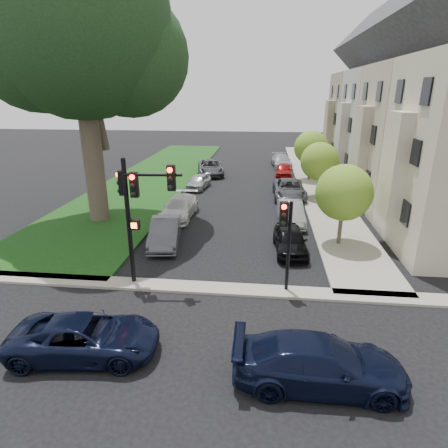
# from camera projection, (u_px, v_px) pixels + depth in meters

# --- Properties ---
(ground) EXTENTS (140.00, 140.00, 0.00)m
(ground) POSITION_uv_depth(u_px,v_px,m) (210.00, 315.00, 14.52)
(ground) COLOR black
(ground) RESTS_ON ground
(grass_strip) EXTENTS (8.00, 44.00, 0.12)m
(grass_strip) POSITION_uv_depth(u_px,v_px,m) (156.00, 176.00, 37.89)
(grass_strip) COLOR black
(grass_strip) RESTS_ON ground
(sidewalk_right) EXTENTS (3.50, 44.00, 0.12)m
(sidewalk_right) POSITION_uv_depth(u_px,v_px,m) (314.00, 180.00, 36.29)
(sidewalk_right) COLOR gray
(sidewalk_right) RESTS_ON ground
(sidewalk_cross) EXTENTS (60.00, 1.00, 0.12)m
(sidewalk_cross) POSITION_uv_depth(u_px,v_px,m) (217.00, 288.00, 16.38)
(sidewalk_cross) COLOR gray
(sidewalk_cross) RESTS_ON ground
(house_b) EXTENTS (7.70, 7.55, 15.97)m
(house_b) POSITION_uv_depth(u_px,v_px,m) (422.00, 111.00, 25.44)
(house_b) COLOR #9C978C
(house_b) RESTS_ON ground
(house_c) EXTENTS (7.70, 7.55, 15.97)m
(house_c) POSITION_uv_depth(u_px,v_px,m) (389.00, 107.00, 32.46)
(house_c) COLOR beige
(house_c) RESTS_ON ground
(house_d) EXTENTS (7.70, 7.55, 15.97)m
(house_d) POSITION_uv_depth(u_px,v_px,m) (367.00, 104.00, 39.48)
(house_d) COLOR gray
(house_d) RESTS_ON ground
(eucalyptus) EXTENTS (12.26, 11.12, 17.37)m
(eucalyptus) POSITION_uv_depth(u_px,v_px,m) (76.00, 23.00, 21.22)
(eucalyptus) COLOR #413A2B
(eucalyptus) RESTS_ON ground
(small_tree_a) EXTENTS (3.06, 3.06, 4.59)m
(small_tree_a) POSITION_uv_depth(u_px,v_px,m) (344.00, 193.00, 20.11)
(small_tree_a) COLOR #413A2B
(small_tree_a) RESTS_ON ground
(small_tree_b) EXTENTS (2.99, 2.99, 4.49)m
(small_tree_b) POSITION_uv_depth(u_px,v_px,m) (320.00, 161.00, 29.39)
(small_tree_b) COLOR #413A2B
(small_tree_b) RESTS_ON ground
(small_tree_c) EXTENTS (3.17, 3.17, 4.76)m
(small_tree_c) POSITION_uv_depth(u_px,v_px,m) (311.00, 148.00, 35.34)
(small_tree_c) COLOR #413A2B
(small_tree_c) RESTS_ON ground
(traffic_signal_main) EXTENTS (2.77, 0.72, 5.67)m
(traffic_signal_main) POSITION_uv_depth(u_px,v_px,m) (137.00, 200.00, 15.65)
(traffic_signal_main) COLOR black
(traffic_signal_main) RESTS_ON ground
(traffic_signal_secondary) EXTENTS (0.53, 0.43, 4.07)m
(traffic_signal_secondary) POSITION_uv_depth(u_px,v_px,m) (286.00, 230.00, 15.33)
(traffic_signal_secondary) COLOR black
(traffic_signal_secondary) RESTS_ON ground
(car_cross_near) EXTENTS (4.98, 2.70, 1.33)m
(car_cross_near) POSITION_uv_depth(u_px,v_px,m) (85.00, 337.00, 12.18)
(car_cross_near) COLOR black
(car_cross_near) RESTS_ON ground
(car_cross_far) EXTENTS (5.11, 2.12, 1.48)m
(car_cross_far) POSITION_uv_depth(u_px,v_px,m) (320.00, 363.00, 10.91)
(car_cross_far) COLOR black
(car_cross_far) RESTS_ON ground
(car_parked_0) EXTENTS (1.91, 4.17, 1.39)m
(car_parked_0) POSITION_uv_depth(u_px,v_px,m) (290.00, 240.00, 20.04)
(car_parked_0) COLOR black
(car_parked_0) RESTS_ON ground
(car_parked_1) EXTENTS (1.72, 4.38, 1.42)m
(car_parked_1) POSITION_uv_depth(u_px,v_px,m) (291.00, 213.00, 24.43)
(car_parked_1) COLOR #999BA0
(car_parked_1) RESTS_ON ground
(car_parked_2) EXTENTS (2.62, 5.42, 1.49)m
(car_parked_2) POSITION_uv_depth(u_px,v_px,m) (289.00, 189.00, 30.17)
(car_parked_2) COLOR #3F4247
(car_parked_2) RESTS_ON ground
(car_parked_3) EXTENTS (1.80, 4.06, 1.36)m
(car_parked_3) POSITION_uv_depth(u_px,v_px,m) (284.00, 170.00, 37.81)
(car_parked_3) COLOR maroon
(car_parked_3) RESTS_ON ground
(car_parked_4) EXTENTS (2.48, 5.01, 1.40)m
(car_parked_4) POSITION_uv_depth(u_px,v_px,m) (281.00, 161.00, 42.48)
(car_parked_4) COLOR #999BA0
(car_parked_4) RESTS_ON ground
(car_parked_5) EXTENTS (2.24, 4.66, 1.47)m
(car_parked_5) POSITION_uv_depth(u_px,v_px,m) (165.00, 232.00, 21.00)
(car_parked_5) COLOR #3F4247
(car_parked_5) RESTS_ON ground
(car_parked_6) EXTENTS (2.07, 4.92, 1.42)m
(car_parked_6) POSITION_uv_depth(u_px,v_px,m) (179.00, 208.00, 25.53)
(car_parked_6) COLOR silver
(car_parked_6) RESTS_ON ground
(car_parked_7) EXTENTS (1.98, 3.90, 1.27)m
(car_parked_7) POSITION_uv_depth(u_px,v_px,m) (199.00, 182.00, 33.17)
(car_parked_7) COLOR #999BA0
(car_parked_7) RESTS_ON ground
(car_parked_8) EXTENTS (3.53, 5.78, 1.50)m
(car_parked_8) POSITION_uv_depth(u_px,v_px,m) (211.00, 168.00, 38.64)
(car_parked_8) COLOR #3F4247
(car_parked_8) RESTS_ON ground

